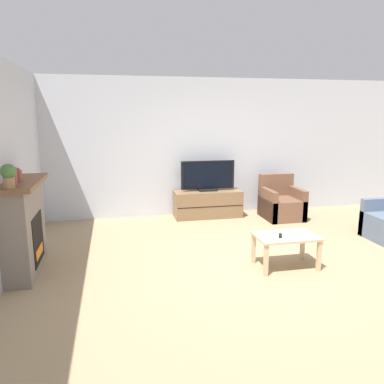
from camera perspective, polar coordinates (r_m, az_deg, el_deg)
ground_plane at (r=5.21m, az=9.56°, el=-10.96°), size 24.00×24.00×0.00m
wall_back at (r=7.54m, az=2.02°, el=6.81°), size 12.00×0.06×2.70m
fireplace at (r=5.21m, az=-24.26°, el=-4.79°), size 0.44×1.23×1.19m
mantel_vase_left at (r=4.71m, az=-25.70°, el=2.19°), size 0.10×0.10×0.25m
mantel_vase_centre_left at (r=4.98m, az=-24.93°, el=2.29°), size 0.09×0.09×0.17m
potted_plant at (r=4.55m, az=-26.19°, el=2.39°), size 0.16×0.16×0.28m
tv_stand at (r=7.41m, az=2.39°, el=-1.81°), size 1.32×0.49×0.53m
tv at (r=7.30m, az=2.43°, el=2.32°), size 1.06×0.18×0.60m
armchair at (r=7.53m, az=13.40°, el=-1.79°), size 0.70×0.76×0.84m
coffee_table at (r=5.12m, az=14.12°, el=-7.13°), size 0.81×0.51×0.44m
remote at (r=5.02m, az=13.31°, el=-6.49°), size 0.10×0.15×0.02m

